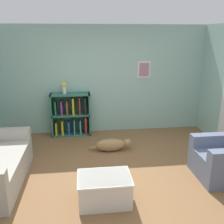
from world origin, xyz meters
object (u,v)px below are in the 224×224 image
Objects in this scene: bookshelf at (71,115)px; coffee_table at (104,188)px; dog at (112,145)px; vase at (64,87)px.

bookshelf reaches higher than coffee_table.
coffee_table is at bearing -100.65° from dog.
bookshelf is at bearing 130.31° from dog.
bookshelf is at bearing 8.58° from vase.
vase is (-0.13, -0.02, 0.70)m from bookshelf.
dog is at bearing -49.69° from bookshelf.
coffee_table is at bearing -78.33° from bookshelf.
dog is 1.78m from vase.
coffee_table is 2.79× the size of vase.
vase reaches higher than bookshelf.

